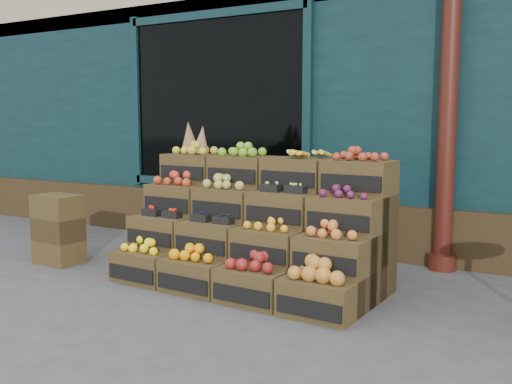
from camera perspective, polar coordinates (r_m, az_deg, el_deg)
The scene contains 5 objects.
ground at distance 4.68m, azimuth -2.12°, elevation -11.46°, with size 60.00×60.00×0.00m, color #49494C.
shop_facade at distance 9.24m, azimuth 15.06°, elevation 12.46°, with size 12.00×6.24×4.80m.
crate_display at distance 5.24m, azimuth -0.17°, elevation -4.24°, with size 2.44×1.28×1.49m.
spare_crates at distance 6.35m, azimuth -19.17°, elevation -3.53°, with size 0.51×0.37×0.73m.
shopkeeper at distance 7.90m, azimuth -2.78°, elevation 3.91°, with size 0.77×0.51×2.11m, color #164D1A.
Camera 1 is at (2.33, -3.78, 1.48)m, focal length 40.00 mm.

